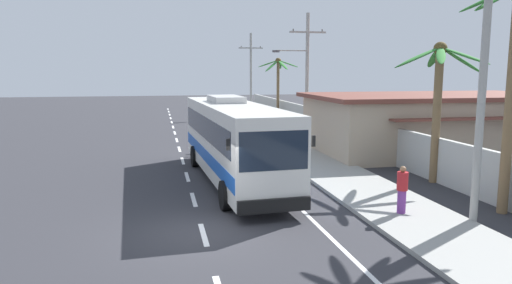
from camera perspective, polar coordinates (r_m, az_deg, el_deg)
name	(u,v)px	position (r m, az deg, el deg)	size (l,w,h in m)	color
ground_plane	(203,231)	(14.66, -6.43, -10.59)	(160.00, 160.00, 0.00)	#303035
sidewalk_kerb	(313,160)	(25.56, 6.80, -2.16)	(3.20, 90.00, 0.14)	#999993
lane_markings	(218,151)	(28.86, -4.61, -1.03)	(3.74, 71.00, 0.01)	white
boundary_wall	(350,132)	(30.45, 11.25, 1.17)	(0.24, 60.00, 1.94)	#B2B2AD
coach_bus_foreground	(233,138)	(20.63, -2.79, 0.48)	(3.40, 12.32, 3.65)	silver
motorcycle_beside_bus	(238,137)	(29.94, -2.23, 0.58)	(0.56, 1.96, 1.57)	black
pedestrian_near_kerb	(278,129)	(30.89, 2.61, 1.51)	(0.36, 0.36, 1.67)	beige
pedestrian_midwalk	(402,189)	(16.37, 17.14, -5.39)	(0.36, 0.36, 1.58)	#75388E
utility_pole_nearest	(483,56)	(15.92, 25.56, 9.29)	(3.13, 0.24, 9.91)	#9E9E99
utility_pole_mid	(306,74)	(32.43, 6.00, 8.17)	(3.65, 0.24, 8.59)	#9E9E99
utility_pole_far	(251,73)	(50.01, -0.61, 8.25)	(2.53, 0.24, 8.64)	#9E9E99
palm_second	(438,86)	(21.55, 21.03, 6.33)	(3.93, 3.82, 6.00)	brown
palm_third	(278,75)	(45.49, 2.67, 8.04)	(3.82, 3.74, 6.00)	brown
roadside_building	(433,123)	(30.12, 20.47, 2.17)	(14.56, 8.54, 3.43)	tan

